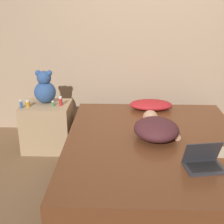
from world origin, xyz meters
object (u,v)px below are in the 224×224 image
at_px(laptop, 203,162).
at_px(bottle_blue, 21,104).
at_px(pillow, 151,105).
at_px(bottle_amber, 28,104).
at_px(person_lying, 156,128).
at_px(bottle_green, 53,104).
at_px(book, 216,152).
at_px(bottle_red, 60,101).
at_px(teddy_bear, 45,89).

xyz_separation_m(laptop, bottle_blue, (-1.77, 1.04, 0.10)).
xyz_separation_m(pillow, bottle_amber, (-1.41, -0.25, 0.09)).
xyz_separation_m(pillow, bottle_blue, (-1.47, -0.29, 0.10)).
bearing_deg(laptop, person_lying, 110.71).
height_order(bottle_green, book, bottle_green).
bearing_deg(laptop, bottle_blue, 140.41).
bearing_deg(pillow, bottle_red, -169.80).
height_order(teddy_bear, bottle_red, teddy_bear).
relative_size(bottle_red, bottle_blue, 1.07).
height_order(laptop, bottle_amber, laptop).
relative_size(person_lying, teddy_bear, 1.69).
xyz_separation_m(person_lying, bottle_red, (-1.03, 0.58, 0.06)).
height_order(bottle_green, bottle_red, bottle_red).
height_order(bottle_green, bottle_blue, bottle_blue).
height_order(teddy_bear, bottle_green, teddy_bear).
bearing_deg(person_lying, bottle_blue, 156.09).
bearing_deg(person_lying, laptop, -65.73).
distance_m(laptop, bottle_blue, 2.06).
bearing_deg(pillow, bottle_green, -169.43).
bearing_deg(bottle_amber, person_lying, -20.66).
bearing_deg(bottle_red, book, -30.87).
relative_size(bottle_red, book, 0.56).
xyz_separation_m(laptop, teddy_bear, (-1.54, 1.24, 0.22)).
xyz_separation_m(person_lying, teddy_bear, (-1.22, 0.68, 0.18)).
bearing_deg(bottle_blue, pillow, 11.18).
height_order(bottle_red, bottle_blue, bottle_red).
bearing_deg(book, teddy_bear, 149.57).
bearing_deg(teddy_bear, pillow, 4.15).
relative_size(person_lying, bottle_red, 6.05).
height_order(person_lying, teddy_bear, teddy_bear).
xyz_separation_m(bottle_amber, bottle_red, (0.36, 0.06, 0.01)).
relative_size(bottle_amber, bottle_blue, 0.81).
bearing_deg(person_lying, bottle_red, 144.88).
xyz_separation_m(bottle_green, bottle_red, (0.08, 0.02, 0.02)).
bearing_deg(pillow, bottle_blue, -168.82).
distance_m(laptop, bottle_red, 1.77).
xyz_separation_m(teddy_bear, book, (1.71, -1.00, -0.25)).
relative_size(pillow, teddy_bear, 1.32).
distance_m(pillow, bottle_blue, 1.50).
bearing_deg(bottle_green, laptop, -38.07).
xyz_separation_m(pillow, bottle_red, (-1.05, -0.19, 0.10)).
bearing_deg(pillow, teddy_bear, -175.85).
bearing_deg(teddy_bear, book, -30.43).
bearing_deg(person_lying, bottle_green, 147.66).
relative_size(laptop, bottle_amber, 4.12).
height_order(laptop, bottle_blue, laptop).
bearing_deg(bottle_amber, laptop, -32.40).
distance_m(person_lying, laptop, 0.65).
distance_m(person_lying, book, 0.59).
bearing_deg(teddy_bear, person_lying, -29.14).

